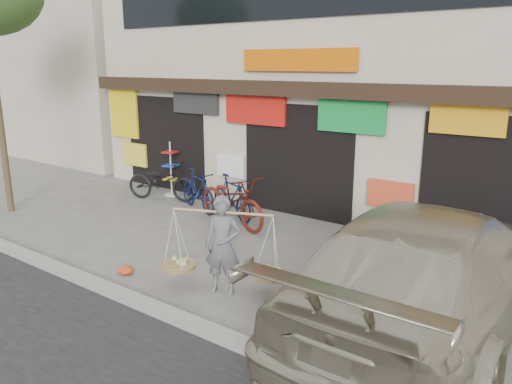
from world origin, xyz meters
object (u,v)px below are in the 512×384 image
Objects in this scene: bike_1 at (232,197)px; suv at (430,269)px; bike_3 at (198,190)px; bike_2 at (232,200)px; display_rack at (171,174)px; bike_0 at (162,181)px; street_vendor at (223,249)px.

suv reaches higher than bike_1.
bike_1 is 1.00× the size of bike_3.
bike_2 is 3.26m from display_rack.
display_rack reaches higher than bike_0.
bike_0 is at bearing -71.34° from display_rack.
display_rack is at bearing 88.45° from bike_3.
bike_2 is at bearing -19.26° from display_rack.
bike_0 is 2.96m from bike_2.
bike_2 is at bearing -21.64° from suv.
bike_1 is (-2.42, 3.20, -0.22)m from street_vendor.
street_vendor is 4.01m from bike_1.
bike_2 reaches higher than bike_1.
street_vendor is at bearing -111.58° from bike_3.
suv is (3.02, 0.82, 0.15)m from street_vendor.
bike_0 is (-4.99, 3.35, -0.21)m from street_vendor.
suv reaches higher than bike_3.
suv reaches higher than display_rack.
suv is (6.54, -2.38, 0.37)m from bike_3.
bike_1 is at bearing -13.77° from display_rack.
display_rack is at bearing 84.95° from bike_2.
street_vendor is 6.01m from bike_0.
display_rack is (-3.08, 1.08, 0.02)m from bike_2.
suv is at bearing -96.92° from bike_2.
bike_2 is 1.30× the size of bike_3.
display_rack reaches higher than bike_3.
bike_1 and bike_3 have the same top height.
bike_1 is at bearing 103.99° from street_vendor.
bike_2 is (-2.08, 2.79, -0.15)m from street_vendor.
street_vendor is at bearing -129.10° from bike_2.
bike_0 reaches higher than bike_1.
bike_3 is (-1.43, 0.40, -0.07)m from bike_2.
street_vendor is at bearing -141.95° from bike_0.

